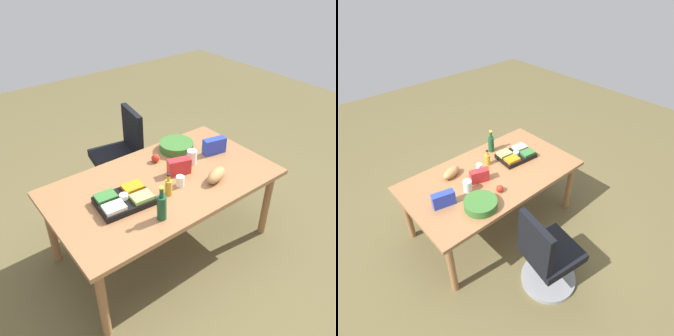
{
  "view_description": "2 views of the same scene",
  "coord_description": "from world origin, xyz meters",
  "views": [
    {
      "loc": [
        1.42,
        1.9,
        2.46
      ],
      "look_at": [
        -0.07,
        -0.03,
        0.83
      ],
      "focal_mm": 37.01,
      "sensor_mm": 36.0,
      "label": 1
    },
    {
      "loc": [
        -1.54,
        -1.97,
        2.71
      ],
      "look_at": [
        0.14,
        -0.08,
        0.81
      ],
      "focal_mm": 30.38,
      "sensor_mm": 36.0,
      "label": 2
    }
  ],
  "objects": [
    {
      "name": "paper_cup",
      "position": [
        -0.07,
        0.14,
        0.8
      ],
      "size": [
        0.08,
        0.08,
        0.09
      ],
      "primitive_type": "cylinder",
      "rotation": [
        0.0,
        0.0,
        -0.2
      ],
      "color": "white",
      "rests_on": "conference_table"
    },
    {
      "name": "office_chair",
      "position": [
        -0.15,
        -1.0,
        0.38
      ],
      "size": [
        0.56,
        0.56,
        0.97
      ],
      "color": "gray",
      "rests_on": "ground"
    },
    {
      "name": "dressing_bottle",
      "position": [
        0.08,
        0.17,
        0.83
      ],
      "size": [
        0.08,
        0.08,
        0.19
      ],
      "color": "gold",
      "rests_on": "conference_table"
    },
    {
      "name": "veggie_tray",
      "position": [
        0.42,
        0.05,
        0.79
      ],
      "size": [
        0.45,
        0.34,
        0.09
      ],
      "color": "black",
      "rests_on": "conference_table"
    },
    {
      "name": "bread_loaf",
      "position": [
        -0.36,
        0.26,
        0.8
      ],
      "size": [
        0.26,
        0.18,
        0.1
      ],
      "primitive_type": "ellipsoid",
      "rotation": [
        0.0,
        0.0,
        0.33
      ],
      "color": "#A87B48",
      "rests_on": "conference_table"
    },
    {
      "name": "mayo_jar",
      "position": [
        -0.37,
        -0.06,
        0.82
      ],
      "size": [
        0.11,
        0.11,
        0.13
      ],
      "primitive_type": "cylinder",
      "rotation": [
        0.0,
        0.0,
        0.32
      ],
      "color": "white",
      "rests_on": "conference_table"
    },
    {
      "name": "chip_bag_blue",
      "position": [
        -0.66,
        -0.07,
        0.83
      ],
      "size": [
        0.23,
        0.13,
        0.15
      ],
      "primitive_type": "cube",
      "rotation": [
        0.0,
        0.0,
        -0.23
      ],
      "color": "#263AC0",
      "rests_on": "conference_table"
    },
    {
      "name": "conference_table",
      "position": [
        0.0,
        0.0,
        0.68
      ],
      "size": [
        1.93,
        1.09,
        0.75
      ],
      "color": "#94633C",
      "rests_on": "ground"
    },
    {
      "name": "ground_plane",
      "position": [
        0.0,
        0.0,
        0.0
      ],
      "size": [
        10.0,
        10.0,
        0.0
      ],
      "primitive_type": "plane",
      "color": "brown"
    },
    {
      "name": "chip_bag_red",
      "position": [
        -0.17,
        -0.01,
        0.82
      ],
      "size": [
        0.21,
        0.14,
        0.14
      ],
      "primitive_type": "cube",
      "rotation": [
        0.0,
        0.0,
        -0.32
      ],
      "color": "red",
      "rests_on": "conference_table"
    },
    {
      "name": "wine_bottle",
      "position": [
        0.29,
        0.37,
        0.86
      ],
      "size": [
        0.08,
        0.08,
        0.28
      ],
      "color": "#174A2A",
      "rests_on": "conference_table"
    },
    {
      "name": "apple_red",
      "position": [
        -0.12,
        -0.28,
        0.79
      ],
      "size": [
        0.08,
        0.08,
        0.08
      ],
      "primitive_type": "sphere",
      "rotation": [
        0.0,
        0.0,
        0.08
      ],
      "color": "#B4291B",
      "rests_on": "conference_table"
    },
    {
      "name": "salad_bowl",
      "position": [
        -0.41,
        -0.33,
        0.79
      ],
      "size": [
        0.39,
        0.39,
        0.08
      ],
      "primitive_type": "cylinder",
      "rotation": [
        0.0,
        0.0,
        -0.24
      ],
      "color": "#346729",
      "rests_on": "conference_table"
    }
  ]
}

